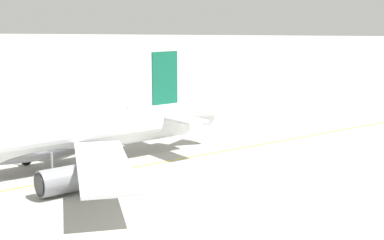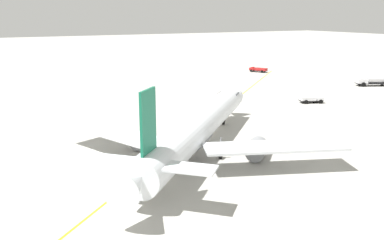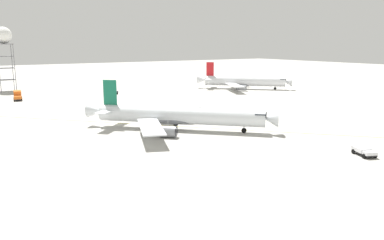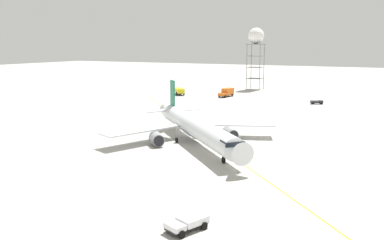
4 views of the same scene
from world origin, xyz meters
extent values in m
plane|color=#ADAAA3|center=(0.00, 0.00, 0.00)|extent=(600.00, 600.00, 0.00)
cylinder|color=silver|center=(1.59, 0.78, 3.33)|extent=(29.26, 29.28, 3.74)
cone|color=silver|center=(-12.78, -13.60, 3.63)|extent=(5.07, 5.08, 3.18)
ellipsoid|color=slate|center=(0.26, -0.55, 2.30)|extent=(11.96, 11.97, 2.06)
cube|color=#146B4C|center=(-10.12, -10.94, 8.06)|extent=(2.43, 2.43, 5.72)
cube|color=silver|center=(-12.56, -8.50, 4.08)|extent=(5.66, 5.66, 0.20)
cube|color=silver|center=(-7.68, -13.38, 4.08)|extent=(5.66, 5.66, 0.20)
cube|color=silver|center=(-7.97, 5.25, 2.68)|extent=(9.84, 16.57, 0.28)
cube|color=silver|center=(6.06, -8.77, 2.68)|extent=(16.57, 9.83, 0.28)
cylinder|color=gray|center=(-4.25, 5.55, 1.28)|extent=(4.13, 4.13, 2.30)
cylinder|color=black|center=(-2.97, 6.84, 1.28)|extent=(1.49, 1.49, 1.96)
cylinder|color=gray|center=(6.36, -5.05, 1.28)|extent=(4.13, 4.13, 2.30)
cylinder|color=#9EA0A5|center=(-2.06, 1.76, 1.61)|extent=(0.20, 0.20, 2.13)
cylinder|color=black|center=(-2.06, 1.76, 0.55)|extent=(0.99, 0.99, 1.10)
cylinder|color=#9EA0A5|center=(2.57, -2.86, 1.61)|extent=(0.20, 0.20, 2.13)
cylinder|color=black|center=(2.57, -2.86, 0.55)|extent=(0.99, 0.99, 1.10)
cube|color=yellow|center=(0.42, 4.47, 0.00)|extent=(120.13, 110.69, 0.01)
camera|label=1|loc=(-21.40, 48.25, 15.31)|focal=52.10mm
camera|label=2|loc=(-23.81, -44.60, 17.25)|focal=39.72mm
camera|label=3|loc=(74.74, -43.01, 19.16)|focal=36.32mm
camera|label=4|loc=(72.33, 36.25, 18.97)|focal=39.39mm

